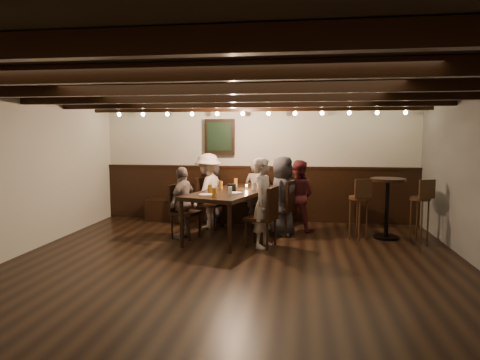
# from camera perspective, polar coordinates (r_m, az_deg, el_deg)

# --- Properties ---
(room) EXTENTS (7.00, 7.00, 7.00)m
(room) POSITION_cam_1_polar(r_m,az_deg,el_deg) (7.67, -0.58, 0.72)
(room) COLOR black
(room) RESTS_ON ground
(dining_table) EXTENTS (1.55, 2.36, 0.81)m
(dining_table) POSITION_cam_1_polar(r_m,az_deg,el_deg) (7.48, -0.90, -1.92)
(dining_table) COLOR black
(dining_table) RESTS_ON floor
(chair_left_near) EXTENTS (0.55, 0.55, 0.97)m
(chair_left_near) POSITION_cam_1_polar(r_m,az_deg,el_deg) (8.28, -4.07, -4.34)
(chair_left_near) COLOR black
(chair_left_near) RESTS_ON floor
(chair_left_far) EXTENTS (0.53, 0.53, 0.93)m
(chair_left_far) POSITION_cam_1_polar(r_m,az_deg,el_deg) (7.51, -7.37, -5.52)
(chair_left_far) COLOR black
(chair_left_far) RESTS_ON floor
(chair_right_near) EXTENTS (0.56, 0.56, 0.98)m
(chair_right_near) POSITION_cam_1_polar(r_m,az_deg,el_deg) (7.70, 5.42, -5.10)
(chair_right_near) COLOR black
(chair_right_near) RESTS_ON floor
(chair_right_far) EXTENTS (0.55, 0.55, 0.97)m
(chair_right_far) POSITION_cam_1_polar(r_m,az_deg,el_deg) (6.87, 2.95, -6.47)
(chair_right_far) COLOR black
(chair_right_far) RESTS_ON floor
(person_bench_left) EXTENTS (0.68, 0.54, 1.22)m
(person_bench_left) POSITION_cam_1_polar(r_m,az_deg,el_deg) (8.70, -3.71, -1.73)
(person_bench_left) COLOR #27272A
(person_bench_left) RESTS_ON floor
(person_bench_centre) EXTENTS (0.54, 0.43, 1.29)m
(person_bench_centre) POSITION_cam_1_polar(r_m,az_deg,el_deg) (8.45, 2.16, -1.72)
(person_bench_centre) COLOR slate
(person_bench_centre) RESTS_ON floor
(person_bench_right) EXTENTS (0.76, 0.66, 1.32)m
(person_bench_right) POSITION_cam_1_polar(r_m,az_deg,el_deg) (8.01, 7.72, -2.07)
(person_bench_right) COLOR maroon
(person_bench_right) RESTS_ON floor
(person_left_near) EXTENTS (0.77, 1.04, 1.43)m
(person_left_near) POSITION_cam_1_polar(r_m,az_deg,el_deg) (8.22, -4.28, -1.44)
(person_left_near) COLOR #B9A69D
(person_left_near) RESTS_ON floor
(person_left_far) EXTENTS (0.50, 0.78, 1.24)m
(person_left_far) POSITION_cam_1_polar(r_m,az_deg,el_deg) (7.47, -7.60, -2.98)
(person_left_far) COLOR gray
(person_left_far) RESTS_ON floor
(person_right_near) EXTENTS (0.62, 0.79, 1.41)m
(person_right_near) POSITION_cam_1_polar(r_m,az_deg,el_deg) (7.62, 5.66, -2.13)
(person_right_near) COLOR #2C2B2E
(person_right_near) RESTS_ON floor
(person_right_far) EXTENTS (0.48, 0.60, 1.43)m
(person_right_far) POSITION_cam_1_polar(r_m,az_deg,el_deg) (6.79, 3.20, -3.03)
(person_right_far) COLOR #B09F95
(person_right_far) RESTS_ON floor
(pint_a) EXTENTS (0.07, 0.07, 0.14)m
(pint_a) POSITION_cam_1_polar(r_m,az_deg,el_deg) (8.21, -0.57, -0.25)
(pint_a) COLOR #BF7219
(pint_a) RESTS_ON dining_table
(pint_b) EXTENTS (0.07, 0.07, 0.14)m
(pint_b) POSITION_cam_1_polar(r_m,az_deg,el_deg) (7.96, 2.73, -0.46)
(pint_b) COLOR #BF7219
(pint_b) RESTS_ON dining_table
(pint_c) EXTENTS (0.07, 0.07, 0.14)m
(pint_c) POSITION_cam_1_polar(r_m,az_deg,el_deg) (7.69, -2.60, -0.69)
(pint_c) COLOR #BF7219
(pint_c) RESTS_ON dining_table
(pint_d) EXTENTS (0.07, 0.07, 0.14)m
(pint_d) POSITION_cam_1_polar(r_m,az_deg,el_deg) (7.53, 1.82, -0.83)
(pint_d) COLOR silver
(pint_d) RESTS_ON dining_table
(pint_e) EXTENTS (0.07, 0.07, 0.14)m
(pint_e) POSITION_cam_1_polar(r_m,az_deg,el_deg) (7.17, -4.04, -1.19)
(pint_e) COLOR #BF7219
(pint_e) RESTS_ON dining_table
(pint_f) EXTENTS (0.07, 0.07, 0.14)m
(pint_f) POSITION_cam_1_polar(r_m,az_deg,el_deg) (6.89, -1.36, -1.46)
(pint_f) COLOR silver
(pint_f) RESTS_ON dining_table
(pint_g) EXTENTS (0.07, 0.07, 0.14)m
(pint_g) POSITION_cam_1_polar(r_m,az_deg,el_deg) (6.73, -3.44, -1.64)
(pint_g) COLOR #BF7219
(pint_g) RESTS_ON dining_table
(plate_near) EXTENTS (0.24, 0.24, 0.01)m
(plate_near) POSITION_cam_1_polar(r_m,az_deg,el_deg) (6.93, -4.51, -1.96)
(plate_near) COLOR white
(plate_near) RESTS_ON dining_table
(plate_far) EXTENTS (0.24, 0.24, 0.01)m
(plate_far) POSITION_cam_1_polar(r_m,az_deg,el_deg) (7.13, -0.63, -1.72)
(plate_far) COLOR white
(plate_far) RESTS_ON dining_table
(condiment_caddy) EXTENTS (0.15, 0.10, 0.12)m
(condiment_caddy) POSITION_cam_1_polar(r_m,az_deg,el_deg) (7.42, -1.07, -1.00)
(condiment_caddy) COLOR black
(condiment_caddy) RESTS_ON dining_table
(candle) EXTENTS (0.05, 0.05, 0.05)m
(candle) POSITION_cam_1_polar(r_m,az_deg,el_deg) (7.69, 0.86, -1.02)
(candle) COLOR beige
(candle) RESTS_ON dining_table
(high_top_table) EXTENTS (0.59, 0.59, 1.05)m
(high_top_table) POSITION_cam_1_polar(r_m,az_deg,el_deg) (7.76, 19.04, -2.42)
(high_top_table) COLOR black
(high_top_table) RESTS_ON floor
(bar_stool_left) EXTENTS (0.36, 0.37, 1.06)m
(bar_stool_left) POSITION_cam_1_polar(r_m,az_deg,el_deg) (7.53, 15.52, -4.81)
(bar_stool_left) COLOR #311E0F
(bar_stool_left) RESTS_ON floor
(bar_stool_right) EXTENTS (0.37, 0.38, 1.06)m
(bar_stool_right) POSITION_cam_1_polar(r_m,az_deg,el_deg) (7.77, 22.83, -4.73)
(bar_stool_right) COLOR #311E0F
(bar_stool_right) RESTS_ON floor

